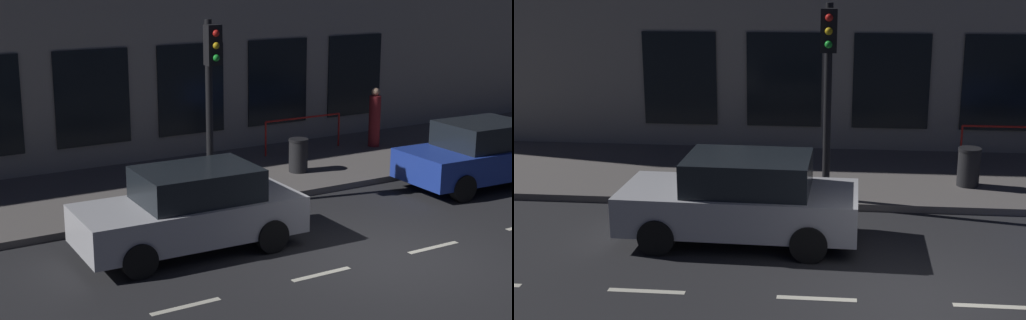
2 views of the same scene
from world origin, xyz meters
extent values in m
plane|color=#232326|center=(0.00, 0.00, 0.00)|extent=(60.00, 60.00, 0.00)
cube|color=#5B5654|center=(6.25, 0.00, 0.07)|extent=(4.50, 32.00, 0.15)
cube|color=gray|center=(8.80, 0.00, 4.20)|extent=(0.60, 32.00, 8.40)
cube|color=black|center=(8.47, -5.51, 1.97)|extent=(0.04, 1.95, 2.44)
cube|color=black|center=(8.47, -2.75, 1.97)|extent=(0.04, 1.95, 2.44)
cube|color=black|center=(8.47, 0.00, 1.97)|extent=(0.04, 1.95, 2.44)
cube|color=black|center=(8.47, 2.75, 1.97)|extent=(0.04, 1.95, 2.44)
cube|color=beige|center=(0.00, -1.00, 0.00)|extent=(0.12, 1.20, 0.01)
cube|color=beige|center=(0.00, 1.60, 0.00)|extent=(0.12, 1.20, 0.01)
cube|color=beige|center=(0.00, 4.20, 0.00)|extent=(0.12, 1.20, 0.01)
cylinder|color=black|center=(4.31, 1.56, 2.14)|extent=(0.15, 0.15, 3.99)
cube|color=black|center=(4.11, 1.56, 3.62)|extent=(0.26, 0.32, 0.84)
sphere|color=red|center=(3.97, 1.56, 3.87)|extent=(0.15, 0.15, 0.15)
sphere|color=gold|center=(3.97, 1.56, 3.62)|extent=(0.15, 0.15, 0.15)
sphere|color=green|center=(3.97, 1.56, 3.36)|extent=(0.15, 0.15, 0.15)
cube|color=#B7B7BC|center=(2.22, 3.07, 0.63)|extent=(1.88, 4.26, 0.70)
cube|color=black|center=(2.22, 2.90, 1.28)|extent=(1.61, 2.23, 0.60)
cylinder|color=black|center=(1.43, 4.40, 0.32)|extent=(0.24, 0.65, 0.64)
cylinder|color=black|center=(3.08, 4.35, 0.32)|extent=(0.24, 0.65, 0.64)
cylinder|color=black|center=(1.37, 1.78, 0.32)|extent=(0.24, 0.65, 0.64)
cylinder|color=black|center=(3.01, 1.74, 0.32)|extent=(0.24, 0.65, 0.64)
cube|color=#1E389E|center=(2.67, -4.82, 0.63)|extent=(1.93, 3.88, 0.70)
cube|color=black|center=(2.67, -4.98, 1.28)|extent=(1.65, 2.04, 0.60)
cylinder|color=black|center=(1.88, -3.61, 0.32)|extent=(0.24, 0.65, 0.64)
cylinder|color=black|center=(3.55, -3.67, 0.32)|extent=(0.24, 0.65, 0.64)
cylinder|color=black|center=(3.47, -6.04, 0.32)|extent=(0.24, 0.65, 0.64)
cylinder|color=maroon|center=(6.79, -4.99, 0.88)|extent=(0.46, 0.46, 1.47)
sphere|color=tan|center=(6.79, -4.99, 1.73)|extent=(0.23, 0.23, 0.23)
cube|color=tan|center=(6.73, -5.07, 1.73)|extent=(0.08, 0.07, 0.06)
cylinder|color=black|center=(5.51, -1.53, 0.55)|extent=(0.48, 0.48, 0.79)
cylinder|color=black|center=(5.51, -1.53, 0.97)|extent=(0.50, 0.50, 0.06)
cylinder|color=red|center=(7.33, -4.12, 0.62)|extent=(0.05, 0.05, 0.95)
cylinder|color=red|center=(7.33, -1.67, 0.62)|extent=(0.05, 0.05, 0.95)
cylinder|color=red|center=(7.33, -2.89, 1.10)|extent=(0.05, 2.45, 0.05)
camera|label=1|loc=(-10.24, 8.90, 5.22)|focal=54.14mm
camera|label=2|loc=(-9.56, 1.37, 4.76)|focal=49.13mm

